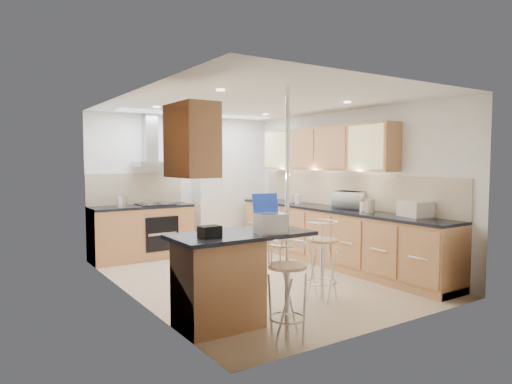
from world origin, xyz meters
TOP-DOWN VIEW (x-y plane):
  - ground at (0.00, 0.00)m, footprint 4.80×4.80m
  - room_shell at (0.32, 0.38)m, footprint 3.64×4.84m
  - right_counter at (1.50, 0.00)m, footprint 0.63×4.40m
  - back_counter at (-0.95, 2.10)m, footprint 1.70×0.63m
  - peninsula at (-1.12, -1.45)m, footprint 1.47×0.72m
  - microwave at (1.64, -0.25)m, footprint 0.46×0.57m
  - laptop at (-0.89, -1.65)m, footprint 0.33×0.27m
  - bag at (-1.52, -1.51)m, footprint 0.21×0.16m
  - bar_stool_near at (-1.02, -2.10)m, footprint 0.41×0.41m
  - bar_stool_end at (0.08, -1.34)m, footprint 0.56×0.56m
  - jar_a at (1.53, 1.14)m, footprint 0.14×0.14m
  - jar_b at (1.48, 0.88)m, footprint 0.13×0.13m
  - jar_c at (1.53, -0.76)m, footprint 0.16×0.16m
  - jar_d at (1.57, -0.58)m, footprint 0.12×0.12m
  - bread_bin at (1.65, -1.47)m, footprint 0.40×0.46m
  - kettle at (-1.33, 1.95)m, footprint 0.16×0.16m

SIDE VIEW (x-z plane):
  - ground at x=0.00m, z-range 0.00..0.00m
  - back_counter at x=-0.95m, z-range 0.00..0.92m
  - right_counter at x=1.50m, z-range 0.00..0.92m
  - bar_stool_near at x=-1.02m, z-range 0.00..0.94m
  - peninsula at x=-1.12m, z-range 0.01..0.95m
  - bar_stool_end at x=0.08m, z-range 0.00..0.97m
  - jar_d at x=1.57m, z-range 0.92..1.05m
  - bag at x=-1.52m, z-range 0.94..1.05m
  - jar_b at x=1.48m, z-range 0.92..1.08m
  - jar_a at x=1.53m, z-range 0.92..1.09m
  - kettle at x=-1.33m, z-range 0.92..1.11m
  - jar_c at x=1.53m, z-range 0.92..1.12m
  - bread_bin at x=1.65m, z-range 0.92..1.13m
  - laptop at x=-0.89m, z-range 0.94..1.14m
  - microwave at x=1.64m, z-range 0.92..1.20m
  - room_shell at x=0.32m, z-range 0.29..2.80m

